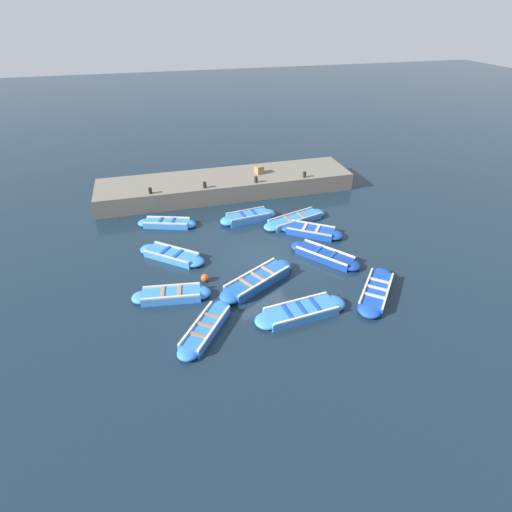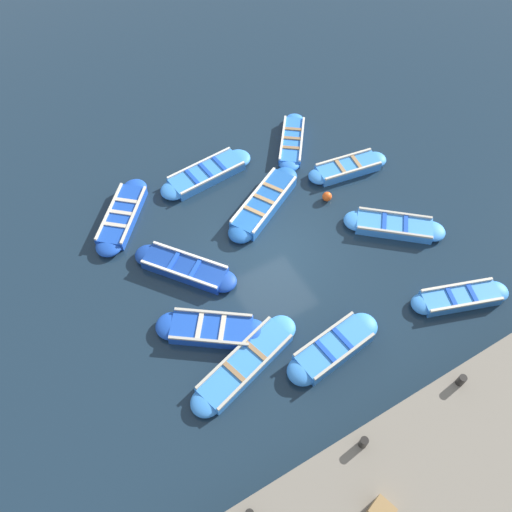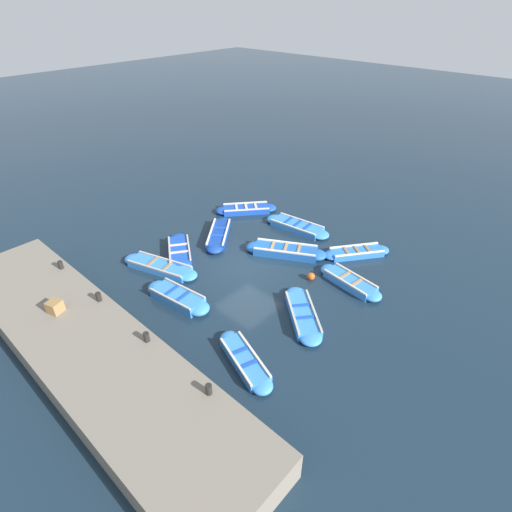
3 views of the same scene
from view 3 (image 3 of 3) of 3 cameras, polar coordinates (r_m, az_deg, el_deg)
name	(u,v)px [view 3 (image 3 of 3)]	position (r m, az deg, el deg)	size (l,w,h in m)	color
ground_plane	(248,265)	(18.86, -1.14, -1.36)	(120.00, 120.00, 0.00)	#162838
boat_end_of_row	(286,251)	(19.58, 4.25, 0.73)	(2.72, 3.90, 0.47)	#1E59AD
boat_outer_left	(160,267)	(19.03, -13.56, -1.51)	(1.97, 4.01, 0.37)	#3884E0
boat_far_corner	(178,297)	(16.98, -11.11, -5.84)	(1.28, 3.31, 0.47)	#3884E0
boat_outer_right	(180,251)	(19.91, -10.86, 0.67)	(2.70, 3.27, 0.40)	#1947B7
boat_inner_gap	(303,314)	(16.06, 6.69, -8.28)	(2.88, 3.19, 0.38)	#3884E0
boat_mid_row	(246,209)	(23.46, -1.42, 6.71)	(3.29, 2.97, 0.39)	#1947B7
boat_broadside	(297,227)	(21.77, 5.88, 4.20)	(1.35, 3.86, 0.39)	#3884E0
boat_drifting	(356,252)	(20.10, 14.16, 0.49)	(3.14, 2.61, 0.37)	blue
boat_near_quay	(219,235)	(20.99, -5.33, 3.06)	(3.31, 2.84, 0.41)	navy
boat_alongside	(245,361)	(14.29, -1.61, -14.71)	(1.72, 3.23, 0.38)	#3884E0
boat_stern_in	(350,282)	(18.02, 13.28, -3.64)	(1.23, 3.27, 0.41)	#3884E0
quay_wall	(90,351)	(15.20, -22.68, -12.42)	(3.45, 15.60, 1.06)	slate
bollard_north	(209,389)	(12.26, -6.77, -18.39)	(0.20, 0.20, 0.35)	black
bollard_mid_north	(146,337)	(14.04, -15.38, -11.09)	(0.20, 0.20, 0.35)	black
bollard_mid_south	(99,297)	(16.22, -21.57, -5.44)	(0.20, 0.20, 0.35)	black
bollard_south	(61,265)	(18.66, -26.14, -1.14)	(0.20, 0.20, 0.35)	black
wooden_crate	(55,307)	(16.30, -26.79, -6.48)	(0.47, 0.47, 0.47)	olive
buoy_orange_near	(311,276)	(18.04, 7.87, -2.91)	(0.35, 0.35, 0.35)	#E05119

